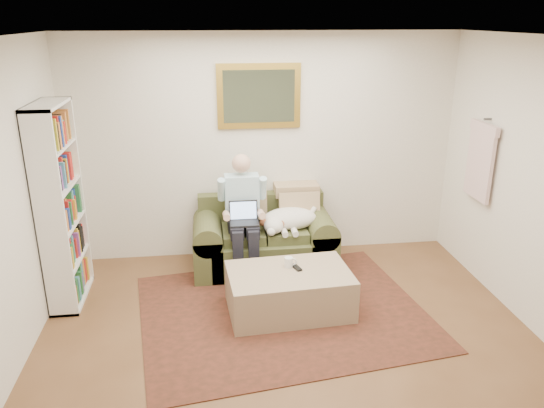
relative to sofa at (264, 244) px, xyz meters
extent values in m
cube|color=brown|center=(0.05, -2.06, -0.27)|extent=(4.50, 5.00, 0.01)
cube|color=white|center=(0.05, -2.06, 2.33)|extent=(4.50, 5.00, 0.01)
cube|color=white|center=(0.05, 0.44, 1.03)|extent=(4.50, 0.01, 2.60)
cube|color=#311F13|center=(0.07, -1.03, -0.27)|extent=(2.98, 2.52, 0.01)
cube|color=brown|center=(0.00, -0.03, -0.08)|extent=(1.21, 0.78, 0.39)
cube|color=brown|center=(0.00, 0.30, 0.32)|extent=(1.47, 0.17, 0.40)
cube|color=brown|center=(-0.64, -0.03, -0.03)|extent=(0.32, 0.78, 0.81)
cube|color=brown|center=(0.64, -0.03, -0.03)|extent=(0.32, 0.78, 0.81)
cube|color=brown|center=(-0.24, -0.08, 0.17)|extent=(0.46, 0.52, 0.11)
cube|color=brown|center=(0.24, -0.08, 0.17)|extent=(0.46, 0.52, 0.11)
cube|color=black|center=(-0.24, -0.26, 0.38)|extent=(0.31, 0.22, 0.02)
cube|color=black|center=(-0.24, -0.15, 0.48)|extent=(0.31, 0.06, 0.21)
cube|color=#99BFF2|center=(-0.24, -0.16, 0.48)|extent=(0.28, 0.04, 0.18)
cube|color=tan|center=(0.13, -1.01, -0.06)|extent=(1.22, 0.82, 0.43)
cylinder|color=white|center=(0.14, -0.91, 0.20)|extent=(0.08, 0.08, 0.10)
cube|color=black|center=(0.21, -0.95, 0.16)|extent=(0.09, 0.16, 0.02)
cube|color=gold|center=(0.00, 0.41, 1.63)|extent=(0.94, 0.04, 0.72)
cube|color=gray|center=(0.00, 0.39, 1.63)|extent=(0.80, 0.01, 0.58)
camera|label=1|loc=(-0.62, -5.53, 2.48)|focal=35.00mm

